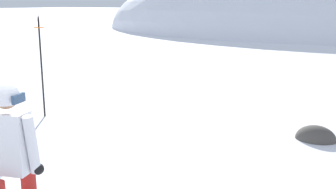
{
  "coord_description": "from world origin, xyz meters",
  "views": [
    {
      "loc": [
        3.27,
        -2.64,
        2.4
      ],
      "look_at": [
        0.07,
        2.69,
        1.0
      ],
      "focal_mm": 44.0,
      "sensor_mm": 36.0,
      "label": 1
    }
  ],
  "objects": [
    {
      "name": "piste_marker_near",
      "position": [
        -3.4,
        3.31,
        1.22
      ],
      "size": [
        0.2,
        0.2,
        2.16
      ],
      "color": "black",
      "rests_on": "ground"
    },
    {
      "name": "snowboarder_main",
      "position": [
        0.14,
        -0.32,
        0.92
      ],
      "size": [
        0.73,
        1.77,
        1.71
      ],
      "color": "#D11E5B",
      "rests_on": "ground"
    },
    {
      "name": "rock_mid",
      "position": [
        1.93,
        4.72,
        0.0
      ],
      "size": [
        0.71,
        0.61,
        0.5
      ],
      "color": "#4C4742",
      "rests_on": "ground"
    },
    {
      "name": "ridge_peak_main",
      "position": [
        -5.79,
        39.86,
        0.0
      ],
      "size": [
        40.62,
        36.56,
        13.17
      ],
      "color": "white",
      "rests_on": "ground"
    }
  ]
}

